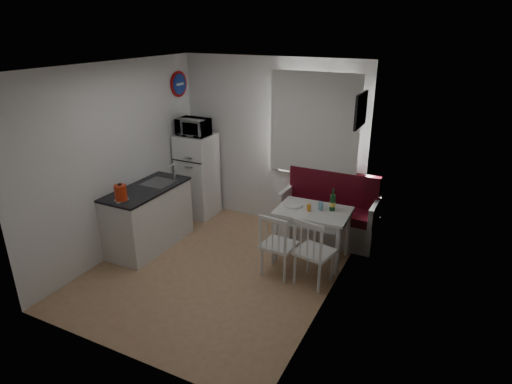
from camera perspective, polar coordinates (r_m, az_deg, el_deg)
floor at (r=5.79m, az=-5.33°, el=-10.20°), size 3.00×3.50×0.02m
ceiling at (r=4.94m, az=-6.40°, el=16.36°), size 3.00×3.50×0.02m
wall_back at (r=6.70m, az=2.12°, el=6.53°), size 3.00×0.02×2.60m
wall_front at (r=3.97m, az=-19.25°, el=-5.71°), size 3.00×0.02×2.60m
wall_left at (r=6.12m, az=-17.88°, el=4.02°), size 0.02×3.50×2.60m
wall_right at (r=4.65m, az=10.11°, el=-0.76°), size 0.02×3.50×2.60m
window at (r=6.35m, az=7.88°, el=8.52°), size 1.22×0.06×1.47m
curtain at (r=6.27m, az=7.69°, el=8.84°), size 1.35×0.02×1.50m
kitchen_counter at (r=6.33m, az=-14.07°, el=-3.21°), size 0.62×1.32×1.16m
wall_sign at (r=7.01m, az=-10.21°, el=13.98°), size 0.03×0.40×0.40m
picture_frame at (r=5.47m, az=13.77°, el=10.57°), size 0.04×0.52×0.42m
bench at (r=6.48m, az=9.60°, el=-3.38°), size 1.42×0.55×1.02m
dining_table at (r=5.78m, az=7.64°, el=-3.14°), size 0.98×0.70×0.72m
chair_left at (r=5.35m, az=2.71°, el=-6.37°), size 0.43×0.41×0.46m
chair_right at (r=5.19m, az=7.52°, el=-7.19°), size 0.50×0.48×0.48m
fridge at (r=7.14m, az=-7.79°, el=2.19°), size 0.55×0.55×1.38m
microwave at (r=6.87m, az=-8.37°, el=8.57°), size 0.49×0.33×0.27m
kettle at (r=5.72m, az=-17.59°, el=-0.11°), size 0.19×0.19×0.25m
wine_bottle at (r=5.72m, az=10.20°, el=-1.00°), size 0.08×0.08×0.31m
drinking_glass_orange at (r=5.70m, az=7.06°, el=-2.06°), size 0.06×0.06×0.09m
drinking_glass_blue at (r=5.75m, az=8.62°, el=-1.85°), size 0.07×0.07×0.11m
plate at (r=5.85m, az=4.97°, el=-1.72°), size 0.27×0.27×0.02m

